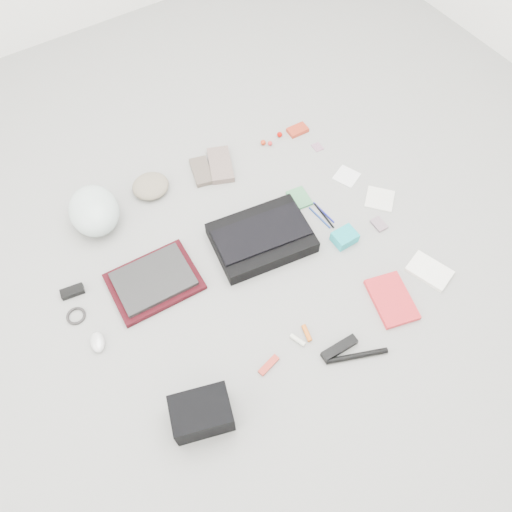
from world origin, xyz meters
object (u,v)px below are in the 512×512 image
book_red (392,300)px  bike_helmet (94,211)px  camera_bag (202,413)px  laptop (153,279)px  accordion_wallet (345,237)px  messenger_bag (262,238)px

book_red → bike_helmet: bearing=144.9°
camera_bag → bike_helmet: bearing=105.6°
bike_helmet → book_red: bike_helmet is taller
laptop → accordion_wallet: accordion_wallet is taller
accordion_wallet → camera_bag: bearing=-159.4°
book_red → accordion_wallet: 0.35m
laptop → accordion_wallet: bearing=-15.4°
bike_helmet → book_red: size_ratio=1.20×
bike_helmet → camera_bag: bike_helmet is taller
messenger_bag → bike_helmet: size_ratio=1.53×
bike_helmet → laptop: bearing=-71.3°
messenger_bag → laptop: (-0.51, 0.07, 0.00)m
messenger_bag → camera_bag: 0.82m
laptop → bike_helmet: size_ratio=1.14×
laptop → bike_helmet: (-0.07, 0.44, 0.05)m
bike_helmet → book_red: 1.38m
bike_helmet → accordion_wallet: size_ratio=2.69×
camera_bag → book_red: 0.92m
messenger_bag → bike_helmet: bearing=147.3°
camera_bag → laptop: bearing=97.6°
messenger_bag → laptop: 0.51m
bike_helmet → book_red: (0.88, -1.06, -0.07)m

